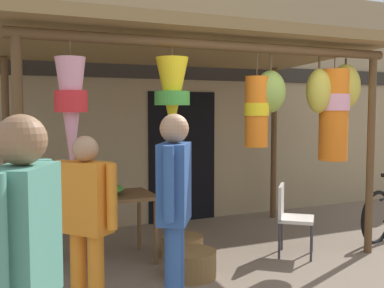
{
  "coord_description": "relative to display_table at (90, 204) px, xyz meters",
  "views": [
    {
      "loc": [
        -2.59,
        -4.32,
        1.74
      ],
      "look_at": [
        -0.14,
        1.08,
        1.3
      ],
      "focal_mm": 43.9,
      "sensor_mm": 36.0,
      "label": 1
    }
  ],
  "objects": [
    {
      "name": "flower_heap_on_table",
      "position": [
        0.01,
        0.0,
        0.15
      ],
      "size": [
        0.78,
        0.55,
        0.14
      ],
      "color": "green",
      "rests_on": "display_table"
    },
    {
      "name": "customer_foreground",
      "position": [
        -0.92,
        -2.91,
        0.33
      ],
      "size": [
        0.38,
        0.53,
        1.72
      ],
      "color": "#4C8E7A",
      "rests_on": "ground_plane"
    },
    {
      "name": "shopper_by_bananas",
      "position": [
        0.3,
        -1.74,
        0.32
      ],
      "size": [
        0.4,
        0.52,
        1.7
      ],
      "color": "#2D5193",
      "rests_on": "ground_plane"
    },
    {
      "name": "folding_chair",
      "position": [
        2.24,
        -0.63,
        -0.19
      ],
      "size": [
        0.56,
        0.56,
        0.84
      ],
      "color": "beige",
      "rests_on": "ground_plane"
    },
    {
      "name": "wicker_basket_by_table",
      "position": [
        1.05,
        -0.16,
        -0.57
      ],
      "size": [
        0.5,
        0.5,
        0.24
      ],
      "primitive_type": "cylinder",
      "color": "olive",
      "rests_on": "ground_plane"
    },
    {
      "name": "shop_facade",
      "position": [
        1.5,
        1.61,
        1.17
      ],
      "size": [
        12.62,
        0.29,
        3.72
      ],
      "color": "#9E8966",
      "rests_on": "ground_plane"
    },
    {
      "name": "market_stall_canopy",
      "position": [
        1.29,
        -0.18,
        1.58
      ],
      "size": [
        4.46,
        2.53,
        2.62
      ],
      "color": "brown",
      "rests_on": "ground_plane"
    },
    {
      "name": "vendor_in_orange",
      "position": [
        -0.34,
        -1.45,
        0.2
      ],
      "size": [
        0.42,
        0.48,
        1.53
      ],
      "color": "orange",
      "rests_on": "ground_plane"
    },
    {
      "name": "display_table",
      "position": [
        0.0,
        0.0,
        0.0
      ],
      "size": [
        1.44,
        0.7,
        0.77
      ],
      "color": "brown",
      "rests_on": "ground_plane"
    },
    {
      "name": "wicker_basket_spare",
      "position": [
        0.87,
        -0.84,
        -0.55
      ],
      "size": [
        0.51,
        0.51,
        0.28
      ],
      "primitive_type": "cylinder",
      "color": "brown",
      "rests_on": "ground_plane"
    },
    {
      "name": "ground_plane",
      "position": [
        1.5,
        -0.83,
        -0.69
      ],
      "size": [
        30.0,
        30.0,
        0.0
      ],
      "primitive_type": "plane",
      "color": "#756656"
    }
  ]
}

